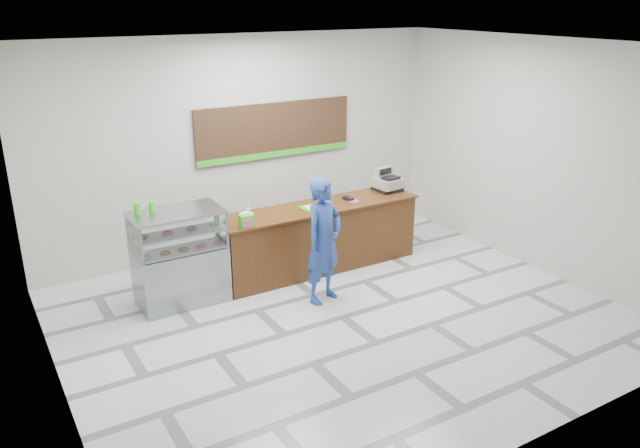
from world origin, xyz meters
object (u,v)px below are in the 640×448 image
sales_counter (319,237)px  serving_tray (314,207)px  customer (324,241)px  cash_register (387,182)px  display_case (180,257)px

sales_counter → serving_tray: serving_tray is taller
sales_counter → customer: bearing=-117.2°
sales_counter → customer: (-0.49, -0.96, 0.37)m
customer → cash_register: bearing=10.3°
serving_tray → customer: customer is taller
display_case → serving_tray: (2.10, -0.05, 0.37)m
display_case → customer: (1.73, -0.96, 0.21)m
sales_counter → cash_register: cash_register is taller
cash_register → display_case: bearing=174.4°
serving_tray → customer: size_ratio=0.22×
sales_counter → cash_register: size_ratio=7.17×
sales_counter → display_case: bearing=-180.0°
sales_counter → cash_register: 1.53m
sales_counter → serving_tray: bearing=-157.2°
serving_tray → sales_counter: bearing=22.0°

